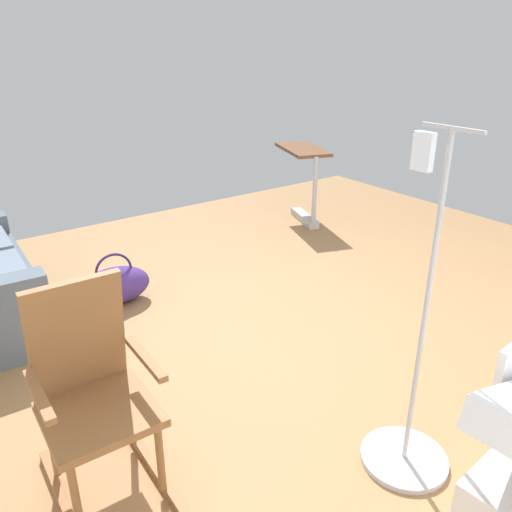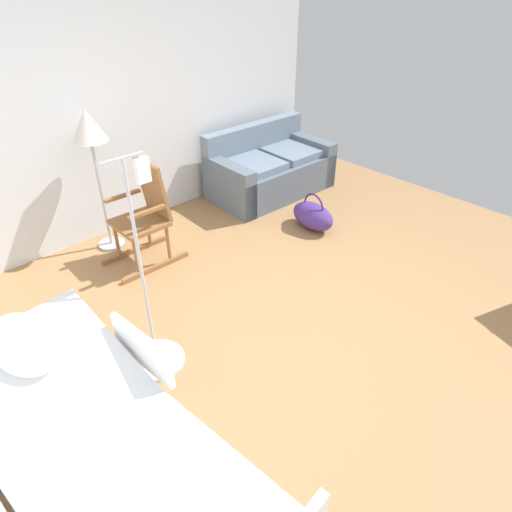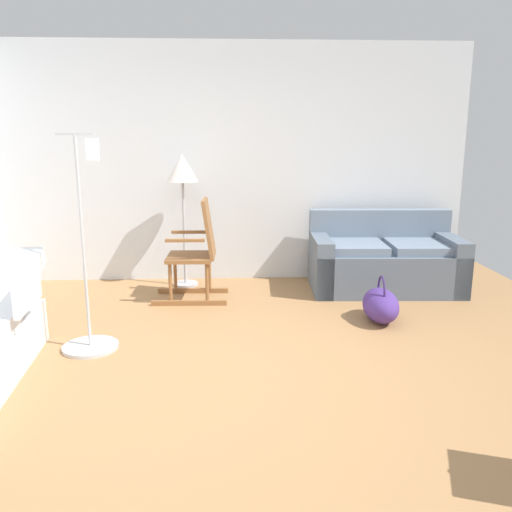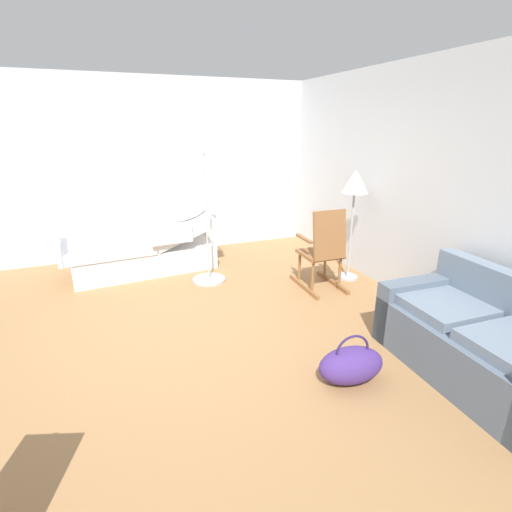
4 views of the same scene
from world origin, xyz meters
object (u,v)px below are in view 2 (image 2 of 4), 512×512
Objects in this scene: hospital_bed at (110,469)px; rocking_chair at (145,216)px; couch at (270,170)px; duffel_bag at (313,216)px; iv_pole at (154,338)px; floor_lamp at (89,136)px.

hospital_bed is 2.57m from rocking_chair.
couch is 1.09m from duffel_bag.
couch is 3.22m from iv_pole.
iv_pole is at bearing -168.00° from duffel_bag.
couch is at bearing 28.98° from iv_pole.
couch is at bearing 32.82° from hospital_bed.
couch is 2.79× the size of duffel_bag.
couch is 1.10× the size of floor_lamp.
rocking_chair is at bearing -71.32° from floor_lamp.
iv_pole reaches higher than couch.
hospital_bed is 4.28m from couch.
floor_lamp reaches higher than duffel_bag.
rocking_chair is (-2.04, -0.28, 0.20)m from couch.
hospital_bed is at bearing -135.70° from iv_pole.
duffel_bag is 0.35× the size of iv_pole.
couch is at bearing 72.54° from duffel_bag.
iv_pole is (-2.82, -1.56, -0.06)m from couch.
hospital_bed is at bearing -127.27° from rocking_chair.
hospital_bed is at bearing -158.51° from duffel_bag.
iv_pole is at bearing -121.19° from rocking_chair.
floor_lamp reaches higher than rocking_chair.
hospital_bed is 1.48× the size of floor_lamp.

